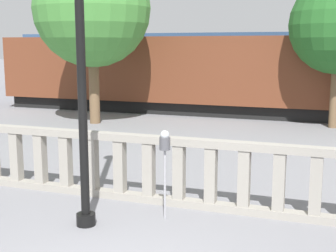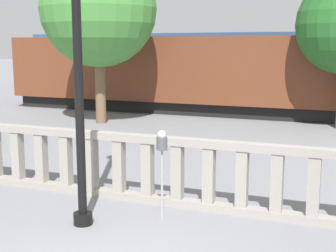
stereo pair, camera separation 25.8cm
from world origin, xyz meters
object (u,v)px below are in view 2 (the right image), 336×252
(parking_meter, at_px, (162,147))
(tree_left, at_px, (98,9))
(train_near, at_px, (271,75))
(lamppost, at_px, (77,23))
(train_far, at_px, (190,62))

(parking_meter, relative_size, tree_left, 0.24)
(train_near, bearing_deg, lamppost, -93.73)
(lamppost, bearing_deg, tree_left, 117.88)
(train_far, bearing_deg, train_near, -52.15)
(train_near, relative_size, tree_left, 3.64)
(lamppost, xyz_separation_m, tree_left, (-4.91, 9.27, 1.01))
(tree_left, bearing_deg, train_near, 35.40)
(parking_meter, distance_m, train_near, 12.67)
(train_far, bearing_deg, lamppost, -75.68)
(parking_meter, xyz_separation_m, tree_left, (-6.04, 8.55, 3.04))
(parking_meter, height_order, tree_left, tree_left)
(parking_meter, xyz_separation_m, train_far, (-6.65, 20.88, 0.68))
(tree_left, bearing_deg, lamppost, -62.12)
(lamppost, distance_m, parking_meter, 2.43)
(lamppost, relative_size, train_far, 0.28)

